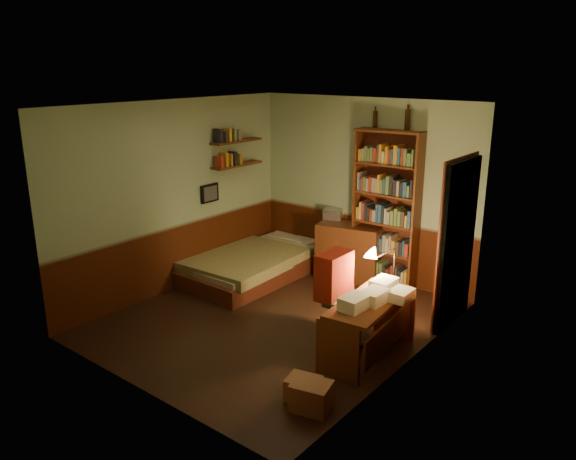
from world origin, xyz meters
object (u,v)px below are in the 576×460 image
Objects in this scene: bed at (255,255)px; desk at (368,328)px; dresser at (349,251)px; bookshelf at (386,210)px; mini_stereo at (333,214)px; cardboard_box_a at (311,396)px; desk_lamp at (395,258)px; cardboard_box_b at (303,389)px; office_chair at (348,305)px.

bed is 2.74m from desk.
bookshelf is (0.52, 0.09, 0.69)m from dresser.
mini_stereo is 3.72m from cardboard_box_a.
dresser is at bearing -37.66° from mini_stereo.
desk_lamp reaches higher than desk.
cardboard_box_b is at bearing -79.73° from mini_stereo.
dresser reaches higher than bed.
cardboard_box_b is at bearing -78.09° from dresser.
mini_stereo is at bearing 173.33° from bookshelf.
bed is 2.61m from desk_lamp.
bed is 2.36m from office_chair.
office_chair reaches higher than cardboard_box_a.
bookshelf is 3.75× the size of desk_lamp.
bed is 2.40× the size of dresser.
bed is at bearing 167.69° from desk_lamp.
mini_stereo is at bearing 127.98° from office_chair.
dresser is at bearing 121.94° from desk.
dresser is (1.13, 0.79, 0.08)m from bed.
cardboard_box_b is at bearing -98.22° from desk.
dresser is 3.33× the size of mini_stereo.
mini_stereo reaches higher than bed.
bookshelf is (0.90, -0.04, 0.21)m from mini_stereo.
bookshelf reaches higher than desk_lamp.
desk_lamp is (0.84, -1.31, -0.15)m from bookshelf.
bookshelf reaches higher than office_chair.
office_chair is (0.53, -1.76, -0.65)m from bookshelf.
bookshelf is 2.45× the size of office_chair.
desk_lamp is at bearing -9.71° from bed.
cardboard_box_a is 1.14× the size of cardboard_box_b.
mini_stereo is 0.78× the size of cardboard_box_a.
desk is at bearing -88.25° from desk_lamp.
bookshelf is at bearing 28.11° from bed.
office_chair is at bearing -21.91° from bed.
desk_lamp is at bearing 89.87° from cardboard_box_b.
dresser is 1.91m from desk_lamp.
desk_lamp is (1.36, -1.22, 0.54)m from dresser.
cardboard_box_a is at bearing -90.73° from desk.
desk is 0.87m from desk_lamp.
bed is 2.02m from bookshelf.
bookshelf reaches higher than cardboard_box_b.
dresser is at bearing -174.82° from bookshelf.
desk_lamp reaches higher than cardboard_box_b.
bookshelf is at bearing 105.63° from cardboard_box_b.
office_chair is (-0.31, -0.45, -0.50)m from desk_lamp.
desk_lamp reaches higher than mini_stereo.
desk is at bearing -67.07° from mini_stereo.
office_chair is 1.43m from cardboard_box_a.
dresser is at bearing 35.13° from bed.
desk_lamp is 1.66× the size of cardboard_box_a.
bed is at bearing 139.58° from cardboard_box_b.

